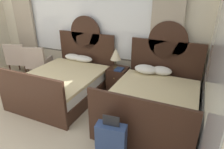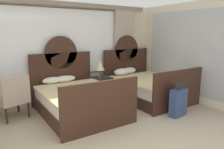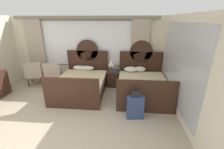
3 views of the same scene
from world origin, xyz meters
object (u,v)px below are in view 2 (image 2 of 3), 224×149
at_px(table_lamp_on_nightstand, 100,65).
at_px(armchair_by_window_left, 13,96).
at_px(bed_near_window, 78,99).
at_px(suitcase_on_floor, 178,102).
at_px(book_on_nightstand, 106,77).
at_px(bed_near_mirror, 147,86).
at_px(nightstand_between_beds, 102,88).

height_order(table_lamp_on_nightstand, armchair_by_window_left, table_lamp_on_nightstand).
relative_size(bed_near_window, suitcase_on_floor, 2.74).
distance_m(bed_near_window, armchair_by_window_left, 1.42).
bearing_deg(book_on_nightstand, suitcase_on_floor, -70.76).
distance_m(armchair_by_window_left, suitcase_on_floor, 3.70).
xyz_separation_m(bed_near_mirror, armchair_by_window_left, (-3.48, 0.49, 0.16)).
distance_m(bed_near_mirror, book_on_nightstand, 1.21).
bearing_deg(table_lamp_on_nightstand, bed_near_window, -144.63).
height_order(bed_near_mirror, nightstand_between_beds, bed_near_mirror).
bearing_deg(bed_near_window, nightstand_between_beds, 33.02).
relative_size(bed_near_window, armchair_by_window_left, 2.23).
xyz_separation_m(nightstand_between_beds, table_lamp_on_nightstand, (-0.07, 0.02, 0.66)).
relative_size(table_lamp_on_nightstand, suitcase_on_floor, 0.63).
distance_m(bed_near_mirror, table_lamp_on_nightstand, 1.49).
bearing_deg(bed_near_window, armchair_by_window_left, 159.57).
relative_size(bed_near_mirror, armchair_by_window_left, 2.23).
bearing_deg(book_on_nightstand, bed_near_mirror, -31.23).
distance_m(bed_near_window, suitcase_on_floor, 2.32).
bearing_deg(nightstand_between_beds, armchair_by_window_left, -174.89).
xyz_separation_m(nightstand_between_beds, armchair_by_window_left, (-2.40, -0.22, 0.21)).
bearing_deg(suitcase_on_floor, book_on_nightstand, 109.24).
xyz_separation_m(bed_near_window, armchair_by_window_left, (-1.32, 0.49, 0.16)).
relative_size(bed_near_mirror, suitcase_on_floor, 2.74).
relative_size(bed_near_mirror, book_on_nightstand, 8.43).
height_order(bed_near_window, suitcase_on_floor, bed_near_window).
bearing_deg(nightstand_between_beds, bed_near_mirror, -33.13).
xyz_separation_m(nightstand_between_beds, suitcase_on_floor, (0.77, -2.10, 0.01)).
xyz_separation_m(bed_near_window, table_lamp_on_nightstand, (1.02, 0.72, 0.62)).
distance_m(nightstand_between_beds, table_lamp_on_nightstand, 0.67).
xyz_separation_m(bed_near_window, bed_near_mirror, (2.16, 0.00, 0.00)).
relative_size(bed_near_window, table_lamp_on_nightstand, 4.37).
bearing_deg(table_lamp_on_nightstand, armchair_by_window_left, -174.33).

